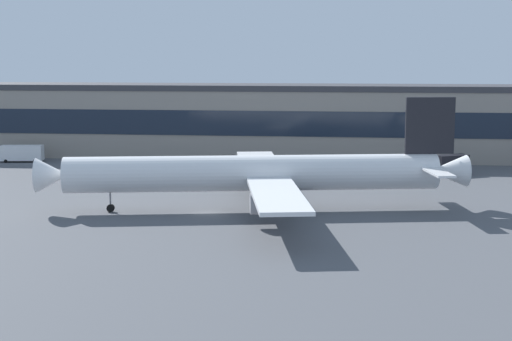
% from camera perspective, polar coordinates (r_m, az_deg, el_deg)
% --- Properties ---
extents(ground_plane, '(600.00, 600.00, 0.00)m').
position_cam_1_polar(ground_plane, '(105.74, -3.68, -3.16)').
color(ground_plane, '#4C4F54').
extents(terminal_building, '(174.38, 14.67, 15.38)m').
position_cam_1_polar(terminal_building, '(162.16, 0.01, 3.72)').
color(terminal_building, gray).
rests_on(terminal_building, ground_plane).
extents(airliner, '(59.90, 51.88, 15.69)m').
position_cam_1_polar(airliner, '(106.61, 0.25, -0.20)').
color(airliner, white).
rests_on(airliner, ground_plane).
extents(stair_truck, '(6.42, 4.93, 3.55)m').
position_cam_1_polar(stair_truck, '(143.74, 14.40, 0.51)').
color(stair_truck, black).
rests_on(stair_truck, ground_plane).
extents(fuel_truck, '(8.71, 3.96, 3.35)m').
position_cam_1_polar(fuel_truck, '(162.33, -16.96, 1.28)').
color(fuel_truck, white).
rests_on(fuel_truck, ground_plane).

